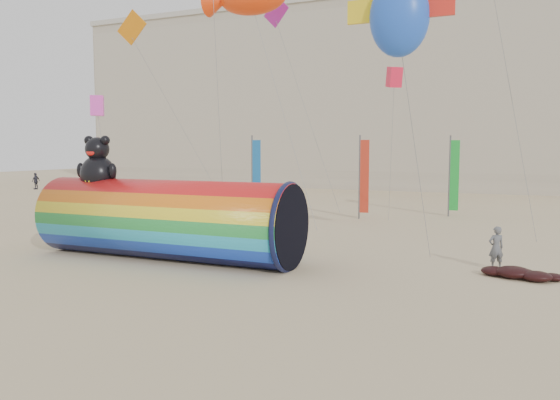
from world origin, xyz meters
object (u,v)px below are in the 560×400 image
at_px(fabric_bundle, 520,273).
at_px(hotel_building, 333,99).
at_px(windsock_assembly, 166,217).
at_px(kite_handler, 496,248).

bearing_deg(fabric_bundle, hotel_building, 115.68).
height_order(windsock_assembly, kite_handler, windsock_assembly).
height_order(kite_handler, fabric_bundle, kite_handler).
height_order(hotel_building, fabric_bundle, hotel_building).
bearing_deg(fabric_bundle, windsock_assembly, -171.27).
relative_size(windsock_assembly, fabric_bundle, 4.13).
xyz_separation_m(hotel_building, fabric_bundle, (21.03, -43.74, -10.14)).
bearing_deg(windsock_assembly, hotel_building, 100.09).
relative_size(hotel_building, kite_handler, 38.35).
distance_m(hotel_building, kite_handler, 48.07).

